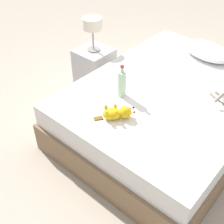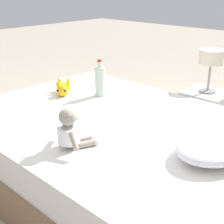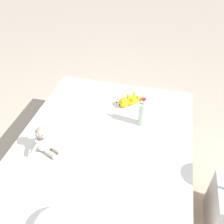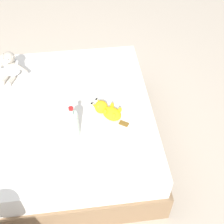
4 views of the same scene
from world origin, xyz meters
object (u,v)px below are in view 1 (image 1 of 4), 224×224
Objects in this scene: plush_yellow_creature at (117,113)px; bedside_lamp at (92,25)px; bed at (169,109)px; pillow at (208,51)px; nightstand at (94,67)px; glass_bottle at (122,83)px.

bedside_lamp reaches higher than plush_yellow_creature.
pillow is (-0.04, 0.74, 0.31)m from bed.
bed is 0.72m from plush_yellow_creature.
plush_yellow_creature is 1.29m from bedside_lamp.
plush_yellow_creature is (-0.11, -0.65, 0.30)m from bed.
bed is at bearing -6.31° from bedside_lamp.
plush_yellow_creature reaches higher than bed.
bed is 5.48× the size of bedside_lamp.
pillow reaches higher than nightstand.
bedside_lamp is at bearing -150.25° from pillow.
pillow is 2.08× the size of glass_bottle.
glass_bottle is at bearing -101.82° from pillow.
glass_bottle reaches higher than pillow.
plush_yellow_creature is (-0.07, -1.39, -0.01)m from pillow.
bed is 0.61m from glass_bottle.
plush_yellow_creature is at bearing -37.46° from nightstand.
plush_yellow_creature is at bearing -92.78° from pillow.
pillow is 1.16m from glass_bottle.
pillow is 1.28m from nightstand.
bed reaches higher than nightstand.
pillow is at bearing 93.26° from bed.
pillow is 2.21× the size of plush_yellow_creature.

